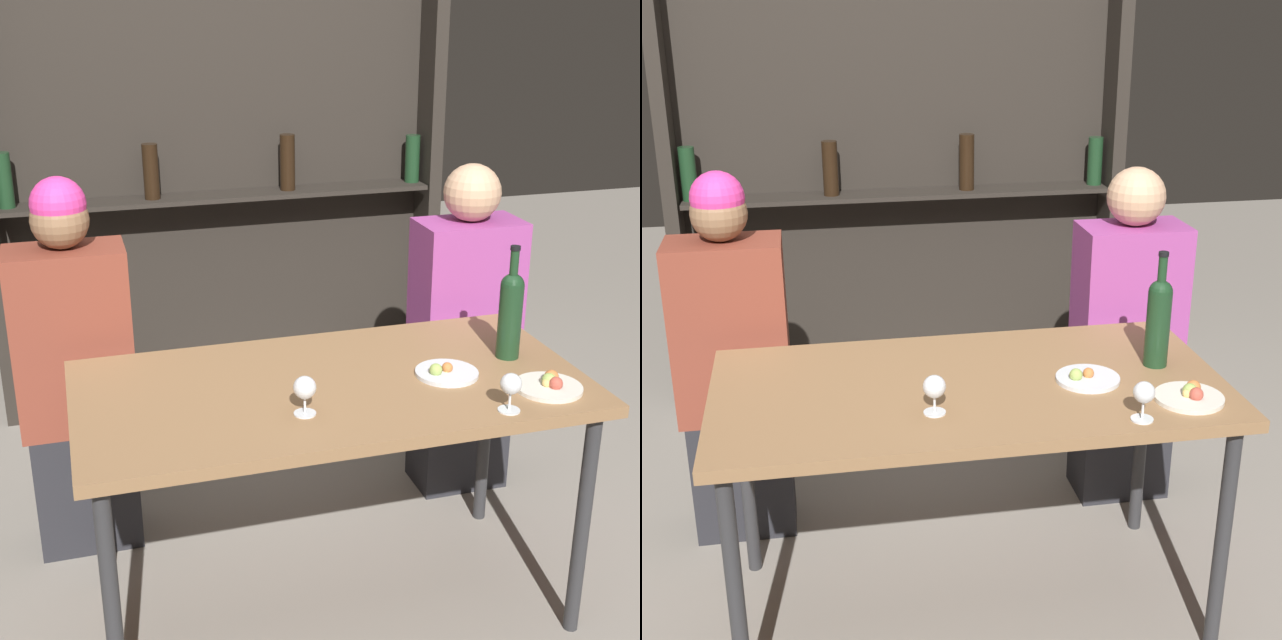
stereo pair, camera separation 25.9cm
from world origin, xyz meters
The scene contains 10 objects.
ground_plane centered at (0.00, 0.00, 0.00)m, with size 10.00×10.00×0.00m, color gray.
dining_table centered at (0.00, 0.00, 0.70)m, with size 1.46×0.75×0.77m.
wine_rack_wall centered at (0.00, 1.70, 1.19)m, with size 2.03×0.21×2.36m.
wine_bottle centered at (0.57, 0.03, 0.92)m, with size 0.07×0.07×0.35m.
wine_glass_0 centered at (0.40, -0.31, 0.84)m, with size 0.06×0.06×0.11m.
wine_glass_1 centered at (-0.13, -0.17, 0.84)m, with size 0.06×0.06×0.11m.
food_plate_0 centered at (0.33, -0.05, 0.78)m, with size 0.18×0.18×0.04m.
food_plate_1 centered at (0.58, -0.22, 0.78)m, with size 0.19×0.19×0.05m.
seated_person_left centered at (-0.70, 0.58, 0.62)m, with size 0.38×0.22×1.29m.
seated_person_right centered at (0.70, 0.58, 0.60)m, with size 0.37×0.22×1.25m.
Camera 2 is at (-0.44, -2.27, 1.84)m, focal length 50.00 mm.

